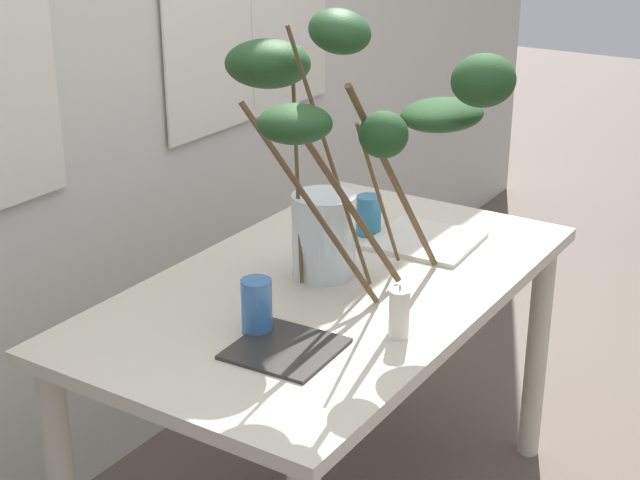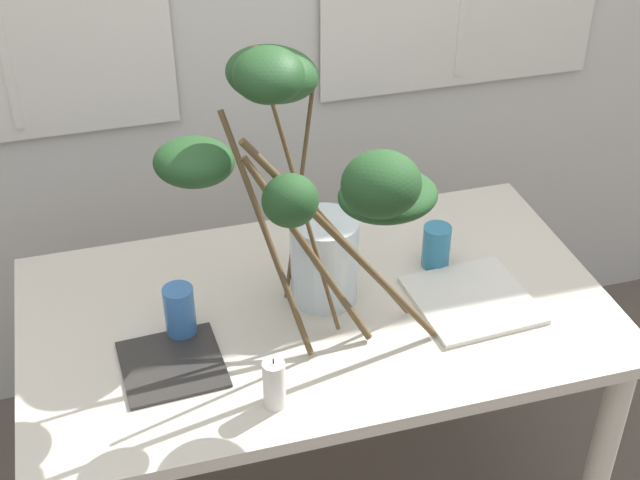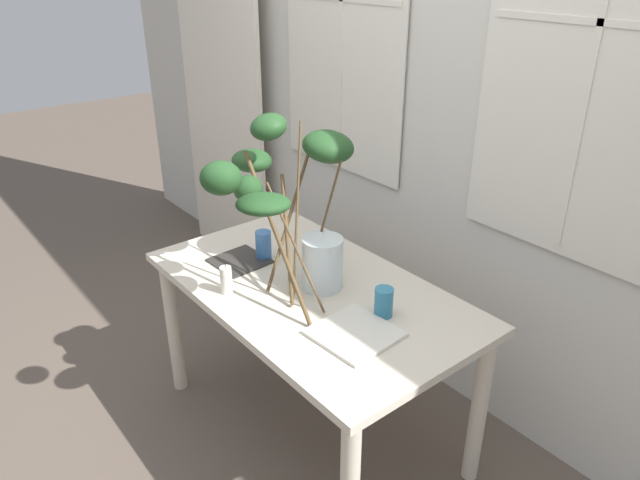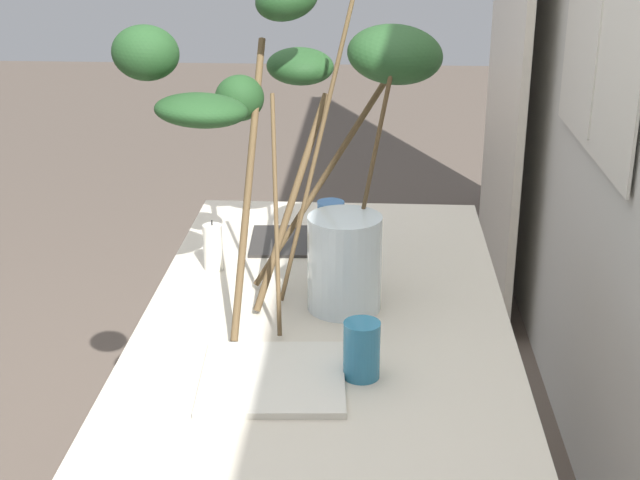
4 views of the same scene
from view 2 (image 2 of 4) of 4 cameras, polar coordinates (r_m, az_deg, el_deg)
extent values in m
cube|color=beige|center=(2.11, -0.18, -4.66)|extent=(1.37, 0.79, 0.03)
cylinder|color=beige|center=(2.36, 17.42, -13.70)|extent=(0.06, 0.06, 0.70)
cylinder|color=beige|center=(2.56, -16.04, -8.75)|extent=(0.06, 0.06, 0.70)
cylinder|color=beige|center=(2.77, 10.50, -4.04)|extent=(0.06, 0.06, 0.70)
cylinder|color=silver|center=(2.07, 0.28, -1.24)|extent=(0.16, 0.16, 0.21)
cylinder|color=silver|center=(2.11, 0.28, -2.73)|extent=(0.14, 0.14, 0.07)
cylinder|color=brown|center=(1.89, -0.69, -0.75)|extent=(0.26, 0.16, 0.43)
ellipsoid|color=#1E421E|center=(1.67, -1.92, 2.54)|extent=(0.16, 0.16, 0.12)
cylinder|color=brown|center=(1.89, 2.07, -0.61)|extent=(0.30, 0.05, 0.44)
ellipsoid|color=#1E421E|center=(1.66, 4.36, 2.87)|extent=(0.21, 0.21, 0.09)
cylinder|color=brown|center=(1.88, -1.28, 2.73)|extent=(0.15, 0.16, 0.63)
ellipsoid|color=#1E421E|center=(1.66, -3.31, 10.52)|extent=(0.19, 0.21, 0.13)
cylinder|color=brown|center=(1.91, -3.45, 0.39)|extent=(0.13, 0.31, 0.47)
ellipsoid|color=#1E421E|center=(1.72, -8.07, 4.98)|extent=(0.21, 0.21, 0.09)
cylinder|color=brown|center=(2.00, -1.30, 3.26)|extent=(0.11, 0.10, 0.53)
ellipsoid|color=#1E421E|center=(1.91, -3.08, 10.58)|extent=(0.29, 0.29, 0.15)
cylinder|color=brown|center=(1.81, 1.79, -0.48)|extent=(0.42, 0.04, 0.55)
ellipsoid|color=#1E421E|center=(1.50, 3.93, 3.59)|extent=(0.15, 0.15, 0.13)
cylinder|color=#386BAD|center=(2.01, -8.96, -4.55)|extent=(0.07, 0.07, 0.13)
cylinder|color=teal|center=(2.22, 7.45, -0.40)|extent=(0.07, 0.07, 0.11)
cube|color=#2D2B28|center=(1.97, -9.44, -7.85)|extent=(0.23, 0.23, 0.01)
cube|color=silver|center=(2.14, 9.70, -3.80)|extent=(0.28, 0.28, 0.01)
cylinder|color=silver|center=(1.82, -2.95, -9.21)|extent=(0.05, 0.05, 0.11)
cylinder|color=black|center=(1.78, -3.01, -7.76)|extent=(0.00, 0.00, 0.01)
camera|label=1|loc=(1.51, -82.57, -10.07)|focal=54.25mm
camera|label=3|loc=(2.08, 67.74, 11.34)|focal=33.34mm
camera|label=4|loc=(2.86, 39.75, 18.07)|focal=51.30mm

